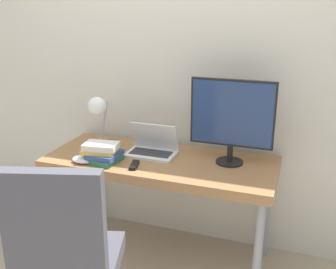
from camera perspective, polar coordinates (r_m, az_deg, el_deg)
name	(u,v)px	position (r m, az deg, el deg)	size (l,w,h in m)	color
wall_back	(179,61)	(2.71, 1.54, 10.56)	(8.00, 0.05, 2.60)	beige
desk	(160,169)	(2.55, -1.12, -4.98)	(1.47, 0.60, 0.73)	#996B42
laptop	(152,148)	(2.58, -2.32, -1.97)	(0.32, 0.21, 0.21)	silver
monitor	(232,117)	(2.40, 9.26, 2.51)	(0.51, 0.17, 0.53)	black
desk_lamp	(100,114)	(2.63, -9.91, 3.00)	(0.15, 0.27, 0.37)	#4C4C51
office_chair	(66,254)	(1.95, -14.65, -16.44)	(0.65, 0.62, 1.04)	black
book_stack	(102,153)	(2.50, -9.56, -2.64)	(0.25, 0.21, 0.12)	#286B47
tv_remote	(134,165)	(2.41, -4.92, -4.45)	(0.07, 0.14, 0.02)	black
game_controller	(83,159)	(2.52, -12.21, -3.54)	(0.14, 0.11, 0.04)	white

